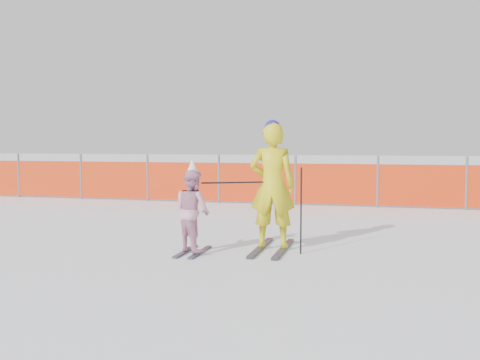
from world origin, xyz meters
name	(u,v)px	position (x,y,z in m)	size (l,w,h in m)	color
ground	(232,251)	(0.00, 0.00, 0.00)	(120.00, 120.00, 0.00)	white
adult	(272,185)	(0.54, 0.28, 0.95)	(0.69, 1.47, 1.90)	black
child	(193,210)	(-0.51, -0.23, 0.62)	(0.71, 0.88, 1.35)	black
ski_poles	(272,199)	(0.58, 0.05, 0.78)	(1.40, 0.42, 1.23)	black
safety_fence	(215,182)	(-2.05, 5.93, 0.56)	(15.97, 0.06, 1.25)	#595960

